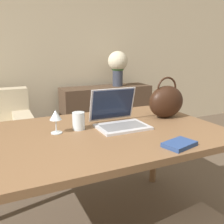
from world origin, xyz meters
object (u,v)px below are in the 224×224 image
Objects in this scene: laptop at (118,116)px; drinking_glass at (79,121)px; handbag at (166,101)px; flower_vase at (118,65)px; wine_glass at (56,117)px.

laptop is 2.91× the size of drinking_glass.
flower_vase is at bearing 76.00° from handbag.
drinking_glass is (-0.28, 0.02, -0.01)m from laptop.
drinking_glass is at bearing 175.75° from laptop.
laptop is at bearing -116.26° from flower_vase.
flower_vase is (0.42, 1.69, 0.18)m from handbag.
laptop is 0.69× the size of flower_vase.
drinking_glass is at bearing -123.50° from flower_vase.
drinking_glass is at bearing 5.28° from wine_glass.
drinking_glass is 0.16m from wine_glass.
drinking_glass is 0.78× the size of wine_glass.
flower_vase is (0.85, 1.72, 0.24)m from laptop.
laptop is 1.07× the size of handbag.
laptop is 0.28m from drinking_glass.
flower_vase is at bearing 63.74° from laptop.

